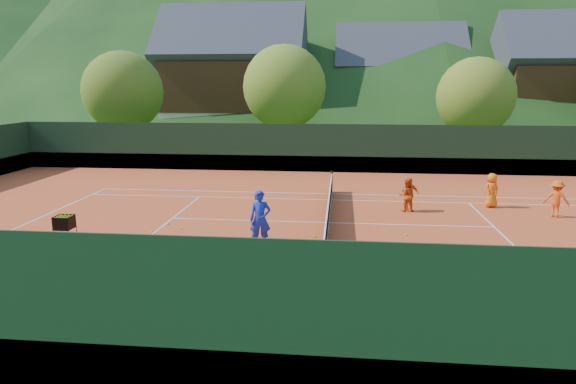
# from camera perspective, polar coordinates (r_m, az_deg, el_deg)

# --- Properties ---
(ground) EXTENTS (400.00, 400.00, 0.00)m
(ground) POSITION_cam_1_polar(r_m,az_deg,el_deg) (20.53, 4.50, -3.47)
(ground) COLOR #32541A
(ground) RESTS_ON ground
(clay_court) EXTENTS (40.00, 24.00, 0.02)m
(clay_court) POSITION_cam_1_polar(r_m,az_deg,el_deg) (20.53, 4.50, -3.44)
(clay_court) COLOR #C4451F
(clay_court) RESTS_ON ground
(coach) EXTENTS (0.80, 0.61, 1.97)m
(coach) POSITION_cam_1_polar(r_m,az_deg,el_deg) (17.18, -3.11, -3.05)
(coach) COLOR #1C2FB8
(coach) RESTS_ON clay_court
(student_a) EXTENTS (0.75, 0.62, 1.43)m
(student_a) POSITION_cam_1_polar(r_m,az_deg,el_deg) (22.71, 13.01, -0.33)
(student_a) COLOR #E85614
(student_a) RESTS_ON clay_court
(student_b) EXTENTS (0.92, 0.62, 1.44)m
(student_b) POSITION_cam_1_polar(r_m,az_deg,el_deg) (22.88, 13.37, -0.24)
(student_b) COLOR orange
(student_b) RESTS_ON clay_court
(student_c) EXTENTS (0.89, 0.76, 1.54)m
(student_c) POSITION_cam_1_polar(r_m,az_deg,el_deg) (24.58, 21.68, 0.18)
(student_c) COLOR orange
(student_c) RESTS_ON clay_court
(student_d) EXTENTS (1.14, 0.93, 1.53)m
(student_d) POSITION_cam_1_polar(r_m,az_deg,el_deg) (23.91, 27.67, -0.68)
(student_d) COLOR #FD5916
(student_d) RESTS_ON clay_court
(tennis_ball_0) EXTENTS (0.07, 0.07, 0.07)m
(tennis_ball_0) POSITION_cam_1_polar(r_m,az_deg,el_deg) (17.28, 6.70, -6.31)
(tennis_ball_0) COLOR #CAEE27
(tennis_ball_0) RESTS_ON clay_court
(tennis_ball_1) EXTENTS (0.07, 0.07, 0.07)m
(tennis_ball_1) POSITION_cam_1_polar(r_m,az_deg,el_deg) (17.71, 17.82, -6.36)
(tennis_ball_1) COLOR #CAEE27
(tennis_ball_1) RESTS_ON clay_court
(tennis_ball_2) EXTENTS (0.07, 0.07, 0.07)m
(tennis_ball_2) POSITION_cam_1_polar(r_m,az_deg,el_deg) (18.06, 11.18, -5.65)
(tennis_ball_2) COLOR #CAEE27
(tennis_ball_2) RESTS_ON clay_court
(tennis_ball_3) EXTENTS (0.07, 0.07, 0.07)m
(tennis_ball_3) POSITION_cam_1_polar(r_m,az_deg,el_deg) (18.96, 4.73, -4.61)
(tennis_ball_3) COLOR #CAEE27
(tennis_ball_3) RESTS_ON clay_court
(tennis_ball_4) EXTENTS (0.07, 0.07, 0.07)m
(tennis_ball_4) POSITION_cam_1_polar(r_m,az_deg,el_deg) (15.00, -13.34, -9.45)
(tennis_ball_4) COLOR #CAEE27
(tennis_ball_4) RESTS_ON clay_court
(tennis_ball_5) EXTENTS (0.07, 0.07, 0.07)m
(tennis_ball_5) POSITION_cam_1_polar(r_m,az_deg,el_deg) (18.26, 19.62, -5.94)
(tennis_ball_5) COLOR #CAEE27
(tennis_ball_5) RESTS_ON clay_court
(tennis_ball_6) EXTENTS (0.07, 0.07, 0.07)m
(tennis_ball_6) POSITION_cam_1_polar(r_m,az_deg,el_deg) (15.21, -0.18, -8.81)
(tennis_ball_6) COLOR #CAEE27
(tennis_ball_6) RESTS_ON clay_court
(tennis_ball_7) EXTENTS (0.07, 0.07, 0.07)m
(tennis_ball_7) POSITION_cam_1_polar(r_m,az_deg,el_deg) (14.61, -9.79, -9.88)
(tennis_ball_7) COLOR #CAEE27
(tennis_ball_7) RESTS_ON clay_court
(tennis_ball_8) EXTENTS (0.07, 0.07, 0.07)m
(tennis_ball_8) POSITION_cam_1_polar(r_m,az_deg,el_deg) (20.70, -13.19, -3.47)
(tennis_ball_8) COLOR #CAEE27
(tennis_ball_8) RESTS_ON clay_court
(tennis_ball_9) EXTENTS (0.07, 0.07, 0.07)m
(tennis_ball_9) POSITION_cam_1_polar(r_m,az_deg,el_deg) (16.06, -24.84, -8.81)
(tennis_ball_9) COLOR #CAEE27
(tennis_ball_9) RESTS_ON clay_court
(tennis_ball_11) EXTENTS (0.07, 0.07, 0.07)m
(tennis_ball_11) POSITION_cam_1_polar(r_m,az_deg,el_deg) (14.18, -7.83, -10.52)
(tennis_ball_11) COLOR #CAEE27
(tennis_ball_11) RESTS_ON clay_court
(tennis_ball_12) EXTENTS (0.07, 0.07, 0.07)m
(tennis_ball_12) POSITION_cam_1_polar(r_m,az_deg,el_deg) (12.87, -11.97, -13.08)
(tennis_ball_12) COLOR #CAEE27
(tennis_ball_12) RESTS_ON clay_court
(tennis_ball_13) EXTENTS (0.07, 0.07, 0.07)m
(tennis_ball_13) POSITION_cam_1_polar(r_m,az_deg,el_deg) (18.37, 21.41, -5.97)
(tennis_ball_13) COLOR #CAEE27
(tennis_ball_13) RESTS_ON clay_court
(tennis_ball_14) EXTENTS (0.07, 0.07, 0.07)m
(tennis_ball_14) POSITION_cam_1_polar(r_m,az_deg,el_deg) (20.22, -22.48, -4.45)
(tennis_ball_14) COLOR #CAEE27
(tennis_ball_14) RESTS_ON clay_court
(tennis_ball_15) EXTENTS (0.07, 0.07, 0.07)m
(tennis_ball_15) POSITION_cam_1_polar(r_m,az_deg,el_deg) (16.32, 1.40, -7.34)
(tennis_ball_15) COLOR #CAEE27
(tennis_ball_15) RESTS_ON clay_court
(tennis_ball_16) EXTENTS (0.07, 0.07, 0.07)m
(tennis_ball_16) POSITION_cam_1_polar(r_m,az_deg,el_deg) (12.67, 23.66, -14.30)
(tennis_ball_16) COLOR #CAEE27
(tennis_ball_16) RESTS_ON clay_court
(tennis_ball_17) EXTENTS (0.07, 0.07, 0.07)m
(tennis_ball_17) POSITION_cam_1_polar(r_m,az_deg,el_deg) (16.92, -10.03, -6.81)
(tennis_ball_17) COLOR #CAEE27
(tennis_ball_17) RESTS_ON clay_court
(tennis_ball_18) EXTENTS (0.07, 0.07, 0.07)m
(tennis_ball_18) POSITION_cam_1_polar(r_m,az_deg,el_deg) (16.60, 8.44, -7.14)
(tennis_ball_18) COLOR #CAEE27
(tennis_ball_18) RESTS_ON clay_court
(tennis_ball_19) EXTENTS (0.07, 0.07, 0.07)m
(tennis_ball_19) POSITION_cam_1_polar(r_m,az_deg,el_deg) (14.57, -25.20, -10.96)
(tennis_ball_19) COLOR #CAEE27
(tennis_ball_19) RESTS_ON clay_court
(tennis_ball_20) EXTENTS (0.07, 0.07, 0.07)m
(tennis_ball_20) POSITION_cam_1_polar(r_m,az_deg,el_deg) (19.82, -14.86, -4.24)
(tennis_ball_20) COLOR #CAEE27
(tennis_ball_20) RESTS_ON clay_court
(tennis_ball_21) EXTENTS (0.07, 0.07, 0.07)m
(tennis_ball_21) POSITION_cam_1_polar(r_m,az_deg,el_deg) (15.29, 13.28, -9.03)
(tennis_ball_21) COLOR #CAEE27
(tennis_ball_21) RESTS_ON clay_court
(tennis_ball_22) EXTENTS (0.07, 0.07, 0.07)m
(tennis_ball_22) POSITION_cam_1_polar(r_m,az_deg,el_deg) (16.09, 4.27, -7.65)
(tennis_ball_22) COLOR #CAEE27
(tennis_ball_22) RESTS_ON clay_court
(tennis_ball_23) EXTENTS (0.07, 0.07, 0.07)m
(tennis_ball_23) POSITION_cam_1_polar(r_m,az_deg,el_deg) (19.25, 12.99, -4.63)
(tennis_ball_23) COLOR #CAEE27
(tennis_ball_23) RESTS_ON clay_court
(tennis_ball_24) EXTENTS (0.07, 0.07, 0.07)m
(tennis_ball_24) POSITION_cam_1_polar(r_m,az_deg,el_deg) (18.56, 2.97, -4.95)
(tennis_ball_24) COLOR #CAEE27
(tennis_ball_24) RESTS_ON clay_court
(tennis_ball_25) EXTENTS (0.07, 0.07, 0.07)m
(tennis_ball_25) POSITION_cam_1_polar(r_m,az_deg,el_deg) (18.42, -5.52, -5.12)
(tennis_ball_25) COLOR #CAEE27
(tennis_ball_25) RESTS_ON clay_court
(tennis_ball_26) EXTENTS (0.07, 0.07, 0.07)m
(tennis_ball_26) POSITION_cam_1_polar(r_m,az_deg,el_deg) (12.55, 9.74, -13.66)
(tennis_ball_26) COLOR #CAEE27
(tennis_ball_26) RESTS_ON clay_court
(tennis_ball_27) EXTENTS (0.07, 0.07, 0.07)m
(tennis_ball_27) POSITION_cam_1_polar(r_m,az_deg,el_deg) (19.97, -11.79, -3.97)
(tennis_ball_27) COLOR #CAEE27
(tennis_ball_27) RESTS_ON clay_court
(court_lines) EXTENTS (23.83, 11.03, 0.00)m
(court_lines) POSITION_cam_1_polar(r_m,az_deg,el_deg) (20.52, 4.50, -3.41)
(court_lines) COLOR white
(court_lines) RESTS_ON clay_court
(tennis_net) EXTENTS (0.10, 12.07, 1.10)m
(tennis_net) POSITION_cam_1_polar(r_m,az_deg,el_deg) (20.40, 4.52, -2.06)
(tennis_net) COLOR black
(tennis_net) RESTS_ON clay_court
(perimeter_fence) EXTENTS (40.40, 24.24, 3.00)m
(perimeter_fence) POSITION_cam_1_polar(r_m,az_deg,el_deg) (20.23, 4.56, -0.00)
(perimeter_fence) COLOR black
(perimeter_fence) RESTS_ON clay_court
(ball_hopper) EXTENTS (0.57, 0.57, 1.00)m
(ball_hopper) POSITION_cam_1_polar(r_m,az_deg,el_deg) (19.19, -23.61, -3.18)
(ball_hopper) COLOR black
(ball_hopper) RESTS_ON clay_court
(chalet_left) EXTENTS (13.80, 9.93, 12.92)m
(chalet_left) POSITION_cam_1_polar(r_m,az_deg,el_deg) (50.88, -6.03, 12.11)
(chalet_left) COLOR beige
(chalet_left) RESTS_ON ground
(chalet_mid) EXTENTS (12.65, 8.82, 11.45)m
(chalet_mid) POSITION_cam_1_polar(r_m,az_deg,el_deg) (54.08, 12.08, 11.20)
(chalet_mid) COLOR beige
(chalet_mid) RESTS_ON ground
(chalet_right) EXTENTS (11.50, 8.82, 11.91)m
(chalet_right) POSITION_cam_1_polar(r_m,az_deg,el_deg) (53.49, 27.89, 10.39)
(chalet_right) COLOR beige
(chalet_right) RESTS_ON ground
(tree_a) EXTENTS (6.00, 6.00, 7.88)m
(tree_a) POSITION_cam_1_polar(r_m,az_deg,el_deg) (41.22, -17.88, 10.58)
(tree_a) COLOR #3F2619
(tree_a) RESTS_ON ground
(tree_b) EXTENTS (6.40, 6.40, 8.40)m
(tree_b) POSITION_cam_1_polar(r_m,az_deg,el_deg) (40.04, -0.43, 11.59)
(tree_b) COLOR #43291A
(tree_b) RESTS_ON ground
(tree_c) EXTENTS (5.60, 5.60, 7.35)m
(tree_c) POSITION_cam_1_polar(r_m,az_deg,el_deg) (39.96, 20.10, 9.94)
(tree_c) COLOR #3D2518
(tree_c) RESTS_ON ground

